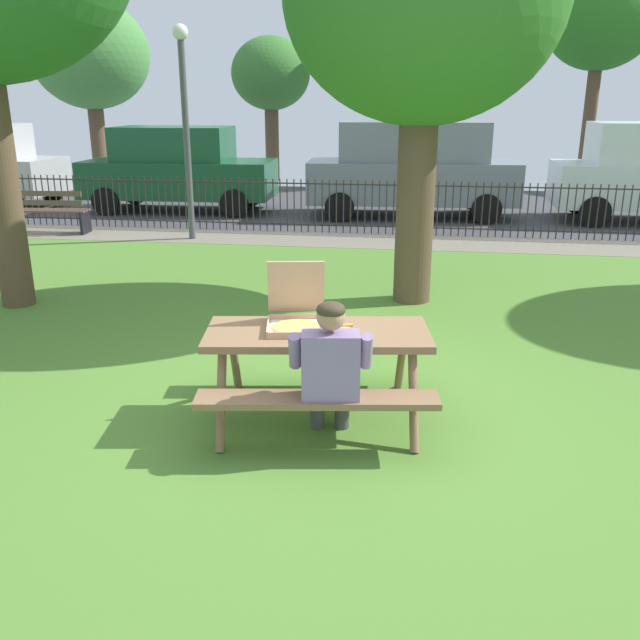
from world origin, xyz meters
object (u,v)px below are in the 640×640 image
far_tree_center (403,40)px  picnic_table_foreground (318,351)px  pizza_box_open (296,315)px  pizza_slice_on_table (345,329)px  far_tree_left (90,55)px  parked_car_left (178,168)px  lamp_post_walkway (185,111)px  far_tree_midright (601,20)px  parked_car_center (412,167)px  far_tree_midleft (271,76)px  adult_at_table (330,367)px  park_bench_left (47,212)px

far_tree_center → picnic_table_foreground: bearing=-90.1°
pizza_box_open → pizza_slice_on_table: pizza_box_open is taller
far_tree_left → far_tree_center: 10.02m
picnic_table_foreground → parked_car_left: size_ratio=0.45×
lamp_post_walkway → far_tree_left: bearing=123.7°
pizza_slice_on_table → far_tree_midright: 18.11m
parked_car_center → far_tree_left: size_ratio=0.84×
parked_car_center → far_tree_midleft: (-4.60, 6.46, 2.14)m
parked_car_left → far_tree_left: bearing=128.2°
far_tree_center → adult_at_table: bearing=-89.6°
picnic_table_foreground → pizza_slice_on_table: pizza_slice_on_table is taller
pizza_box_open → parked_car_center: bearing=85.8°
adult_at_table → parked_car_center: size_ratio=0.25×
parked_car_center → adult_at_table: bearing=-92.1°
park_bench_left → parked_car_center: size_ratio=0.35×
parked_car_center → far_tree_midright: 8.98m
adult_at_table → far_tree_center: bearing=90.4°
far_tree_midright → lamp_post_walkway: bearing=-133.5°
picnic_table_foreground → lamp_post_walkway: 8.17m
park_bench_left → far_tree_center: far_tree_center is taller
parked_car_left → far_tree_left: (-5.09, 6.46, 2.87)m
parked_car_left → park_bench_left: bearing=-117.7°
pizza_box_open → far_tree_midright: bearing=70.7°
far_tree_midright → far_tree_left: bearing=180.0°
parked_car_center → far_tree_midleft: size_ratio=1.06×
pizza_slice_on_table → far_tree_midright: size_ratio=0.04×
pizza_slice_on_table → lamp_post_walkway: size_ratio=0.07×
picnic_table_foreground → parked_car_center: 10.43m
parked_car_left → far_tree_midright: size_ratio=0.72×
far_tree_center → park_bench_left: bearing=-124.4°
pizza_slice_on_table → adult_at_table: (-0.05, -0.53, -0.12)m
parked_car_center → far_tree_midleft: 8.22m
pizza_box_open → pizza_slice_on_table: (0.41, -0.04, -0.09)m
parked_car_center → far_tree_center: bearing=94.7°
pizza_box_open → far_tree_center: size_ratio=0.11×
lamp_post_walkway → parked_car_left: (-1.38, 3.23, -1.33)m
pizza_box_open → far_tree_midleft: size_ratio=0.14×
picnic_table_foreground → parked_car_center: parked_car_center is taller
pizza_box_open → parked_car_left: parked_car_left is taller
adult_at_table → far_tree_left: (-10.15, 17.34, 3.22)m
far_tree_left → far_tree_center: size_ratio=0.97×
far_tree_left → far_tree_midright: far_tree_midright is taller
pizza_slice_on_table → parked_car_left: bearing=116.3°
far_tree_left → far_tree_midleft: (5.94, 0.00, -0.64)m
picnic_table_foreground → parked_car_left: bearing=115.2°
adult_at_table → park_bench_left: bearing=130.7°
adult_at_table → far_tree_midright: (5.51, 17.34, 4.03)m
lamp_post_walkway → parked_car_center: 5.35m
pizza_slice_on_table → far_tree_center: size_ratio=0.05×
pizza_box_open → parked_car_left: size_ratio=0.14×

